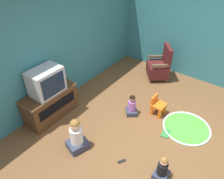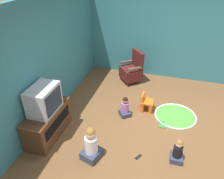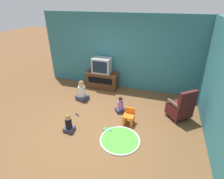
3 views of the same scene
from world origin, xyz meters
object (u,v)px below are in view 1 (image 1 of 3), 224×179
Objects in this scene: black_armchair at (159,67)px; child_watching_left at (132,106)px; child_watching_center at (76,136)px; child_watching_right at (162,169)px; television at (46,82)px; yellow_kid_chair at (158,106)px; book at (166,133)px; tv_cabinet at (50,103)px; remote_control at (122,161)px.

black_armchair reaches higher than child_watching_left.
child_watching_center is at bearing -40.99° from black_armchair.
child_watching_left reaches higher than child_watching_right.
child_watching_left is at bearing 49.02° from child_watching_right.
television is at bearing 90.00° from child_watching_right.
black_armchair reaches higher than child_watching_right.
book is (-0.46, -0.44, -0.18)m from yellow_kid_chair.
child_watching_center is at bearing 102.64° from child_watching_right.
television is 1.88m from child_watching_left.
book is at bearing -66.56° from tv_cabinet.
tv_cabinet is 1.25× the size of black_armchair.
yellow_kid_chair is 1.55m from remote_control.
tv_cabinet reaches higher than child_watching_right.
child_watching_center is 1.59m from child_watching_right.
tv_cabinet is at bearing 105.45° from book.
television is 3.06m from black_armchair.
television is at bearing -62.04° from black_armchair.
yellow_kid_chair is 0.87× the size of child_watching_right.
yellow_kid_chair is (-1.33, -0.65, -0.17)m from black_armchair.
tv_cabinet is at bearing 90.00° from child_watching_right.
book is at bearing -166.89° from remote_control.
book is (0.99, -2.28, -0.31)m from tv_cabinet.
black_armchair is 2.15× the size of yellow_kid_chair.
black_armchair is at bearing -31.42° from child_watching_left.
child_watching_left is 1.97× the size of book.
television is 2.12m from remote_control.
remote_control is (-1.07, 0.34, -0.00)m from book.
remote_control is (-1.53, -0.10, -0.18)m from yellow_kid_chair.
remote_control is at bearing 100.44° from child_watching_right.
child_watching_left reaches higher than remote_control.
television reaches higher than remote_control.
child_watching_center is 1.40× the size of child_watching_right.
child_watching_center is at bearing -106.61° from tv_cabinet.
child_watching_right is (0.06, -2.61, -0.68)m from television.
child_watching_left is 1.44m from child_watching_center.
child_watching_right is 0.73m from remote_control.
child_watching_right reaches higher than book.
television is (0.00, -0.02, 0.58)m from tv_cabinet.
black_armchair reaches higher than child_watching_center.
yellow_kid_chair is 0.62× the size of child_watching_center.
black_armchair is 2.98m from remote_control.
child_watching_left is at bearing -51.98° from tv_cabinet.
black_armchair reaches higher than tv_cabinet.
black_armchair is at bearing -23.17° from tv_cabinet.
black_armchair is at bearing -134.55° from remote_control.
television is at bearing -61.86° from remote_control.
child_watching_center is (-1.41, 0.30, 0.09)m from child_watching_left.
television is 2.43m from yellow_kid_chair.
yellow_kid_chair is at bearing -145.64° from remote_control.
child_watching_center is at bearing 129.74° from book.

